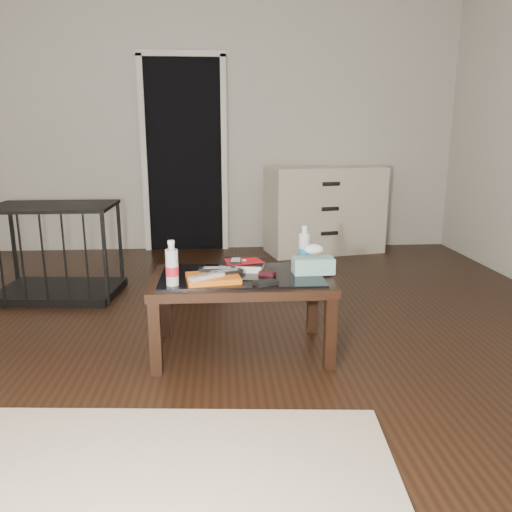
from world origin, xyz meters
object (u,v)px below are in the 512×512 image
at_px(textbook, 243,265).
at_px(water_bottle_left, 172,263).
at_px(pet_crate, 58,266).
at_px(tissue_box, 313,265).
at_px(dresser, 325,210).
at_px(water_bottle_right, 304,245).
at_px(coffee_table, 241,285).

relative_size(textbook, water_bottle_left, 1.05).
height_order(pet_crate, tissue_box, pet_crate).
height_order(textbook, water_bottle_left, water_bottle_left).
bearing_deg(dresser, water_bottle_right, -116.78).
bearing_deg(water_bottle_left, dresser, 62.83).
bearing_deg(water_bottle_right, coffee_table, -152.95).
bearing_deg(textbook, water_bottle_left, -131.26).
relative_size(pet_crate, tissue_box, 4.14).
relative_size(textbook, tissue_box, 1.09).
bearing_deg(tissue_box, textbook, 160.69).
relative_size(water_bottle_right, tissue_box, 1.03).
height_order(pet_crate, textbook, pet_crate).
relative_size(coffee_table, water_bottle_left, 4.20).
height_order(coffee_table, dresser, dresser).
relative_size(pet_crate, water_bottle_left, 4.00).
height_order(coffee_table, water_bottle_left, water_bottle_left).
distance_m(water_bottle_left, water_bottle_right, 0.84).
relative_size(coffee_table, water_bottle_right, 4.20).
bearing_deg(coffee_table, dresser, 68.20).
height_order(textbook, tissue_box, tissue_box).
xyz_separation_m(textbook, water_bottle_right, (0.38, 0.08, 0.10)).
distance_m(pet_crate, tissue_box, 2.14).
height_order(pet_crate, water_bottle_left, pet_crate).
distance_m(coffee_table, textbook, 0.15).
xyz_separation_m(dresser, water_bottle_right, (-0.60, -2.27, 0.13)).
xyz_separation_m(coffee_table, water_bottle_left, (-0.37, -0.17, 0.18)).
xyz_separation_m(coffee_table, pet_crate, (-1.38, 1.14, -0.17)).
height_order(dresser, tissue_box, dresser).
bearing_deg(pet_crate, textbook, -30.53).
relative_size(coffee_table, dresser, 0.78).
relative_size(dresser, water_bottle_right, 5.37).
relative_size(dresser, water_bottle_left, 5.37).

